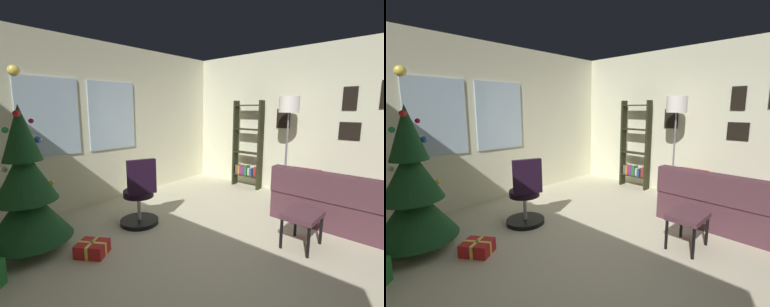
# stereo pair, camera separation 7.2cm
# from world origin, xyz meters

# --- Properties ---
(ground_plane) EXTENTS (5.37, 5.38, 0.10)m
(ground_plane) POSITION_xyz_m (0.00, 0.00, -0.05)
(ground_plane) COLOR beige
(wall_back_with_windows) EXTENTS (5.37, 0.12, 2.82)m
(wall_back_with_windows) POSITION_xyz_m (-0.02, 2.74, 1.41)
(wall_back_with_windows) COLOR beige
(wall_back_with_windows) RESTS_ON ground_plane
(wall_right_with_frames) EXTENTS (0.12, 5.38, 2.82)m
(wall_right_with_frames) POSITION_xyz_m (2.73, -0.00, 1.41)
(wall_right_with_frames) COLOR beige
(wall_right_with_frames) RESTS_ON ground_plane
(couch) EXTENTS (1.66, 1.90, 0.81)m
(couch) POSITION_xyz_m (1.89, -0.92, 0.29)
(couch) COLOR #512F38
(couch) RESTS_ON ground_plane
(footstool) EXTENTS (0.49, 0.38, 0.43)m
(footstool) POSITION_xyz_m (0.71, -0.60, 0.37)
(footstool) COLOR #512F38
(footstool) RESTS_ON ground_plane
(holiday_tree) EXTENTS (0.93, 0.93, 2.14)m
(holiday_tree) POSITION_xyz_m (-1.59, 1.71, 0.73)
(holiday_tree) COLOR #4C331E
(holiday_tree) RESTS_ON ground_plane
(gift_box_red) EXTENTS (0.41, 0.43, 0.16)m
(gift_box_red) POSITION_xyz_m (-1.14, 1.11, 0.07)
(gift_box_red) COLOR red
(gift_box_red) RESTS_ON ground_plane
(office_chair) EXTENTS (0.56, 0.57, 0.99)m
(office_chair) POSITION_xyz_m (-0.27, 1.36, 0.39)
(office_chair) COLOR black
(office_chair) RESTS_ON ground_plane
(bookshelf) EXTENTS (0.18, 0.64, 1.84)m
(bookshelf) POSITION_xyz_m (2.47, 1.26, 0.80)
(bookshelf) COLOR black
(bookshelf) RESTS_ON ground_plane
(floor_lamp) EXTENTS (0.35, 0.35, 1.89)m
(floor_lamp) POSITION_xyz_m (2.19, 0.28, 1.61)
(floor_lamp) COLOR slate
(floor_lamp) RESTS_ON ground_plane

